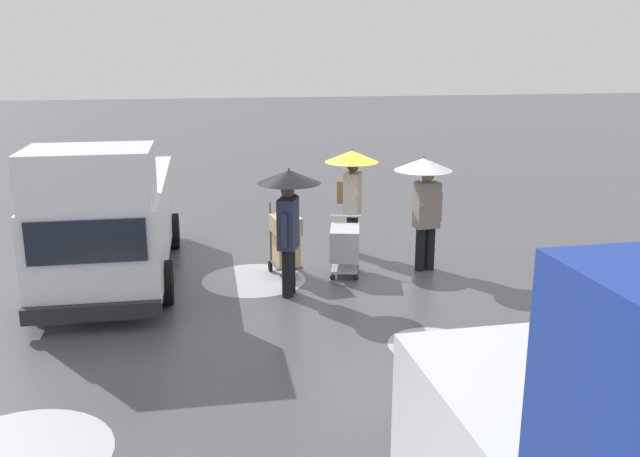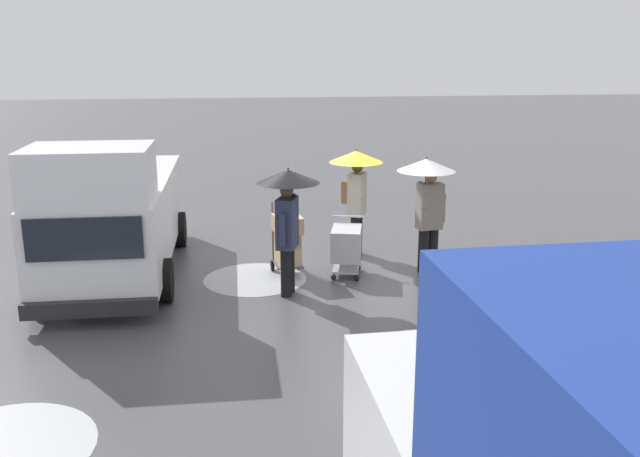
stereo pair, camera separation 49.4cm
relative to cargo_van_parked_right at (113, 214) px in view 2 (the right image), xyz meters
The scene contains 10 objects.
ground_plane 4.36m from the cargo_van_parked_right, behind, with size 90.00×90.00×0.00m, color #4C4C51.
slush_patch_near_cluster 2.77m from the cargo_van_parked_right, 169.67° to the left, with size 1.85×1.85×0.01m, color #ADAFB5.
slush_patch_under_van 6.07m from the cargo_van_parked_right, 142.43° to the left, with size 1.25×1.25×0.01m, color #ADAFB5.
slush_patch_mid_street 5.65m from the cargo_van_parked_right, 86.54° to the left, with size 1.95×1.95×0.01m, color #ADAFB5.
cargo_van_parked_right is the anchor object (origin of this frame).
shopping_cart_vendor 4.19m from the cargo_van_parked_right, behind, with size 0.72×0.92×1.02m.
hand_dolly_boxes 3.13m from the cargo_van_parked_right, behind, with size 0.58×0.75×1.32m.
pedestrian_pink_side 3.28m from the cargo_van_parked_right, 157.61° to the left, with size 1.04×1.04×2.15m.
pedestrian_black_side 4.58m from the cargo_van_parked_right, behind, with size 1.04×1.04×2.15m.
pedestrian_white_side 5.63m from the cargo_van_parked_right, behind, with size 1.04×1.04×2.15m.
Camera 2 is at (2.00, 11.66, 4.04)m, focal length 38.29 mm.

